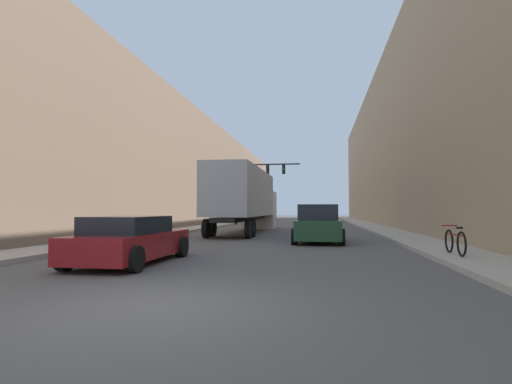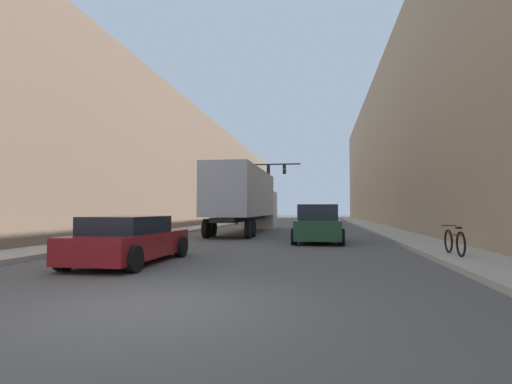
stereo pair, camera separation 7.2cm
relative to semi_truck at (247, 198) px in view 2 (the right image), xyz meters
The scene contains 10 objects.
ground_plane 19.91m from the semi_truck, 83.65° to the right, with size 200.00×200.00×0.00m, color #565451.
sidewalk_right 13.87m from the semi_truck, 48.96° to the left, with size 2.13×80.00×0.15m.
sidewalk_left 11.52m from the semi_truck, 114.09° to the left, with size 2.13×80.00×0.15m.
building_right 17.43m from the semi_truck, 38.35° to the left, with size 6.00×80.00×14.72m.
building_left 13.81m from the semi_truck, 130.05° to the left, with size 6.00×80.00×10.32m.
semi_truck is the anchor object (origin of this frame).
sedan_car 15.11m from the semi_truck, 91.86° to the right, with size 2.05×4.51×1.30m.
suv_car 8.44m from the semi_truck, 56.31° to the right, with size 2.19×4.77×1.71m.
traffic_signal_gantry 13.26m from the semi_truck, 97.41° to the left, with size 6.35×0.35×6.19m.
parked_bicycle 15.57m from the semi_truck, 56.06° to the right, with size 0.44×1.83×0.86m.
Camera 2 is at (2.58, -5.76, 1.48)m, focal length 28.00 mm.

